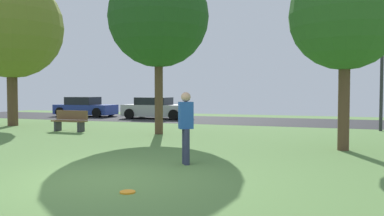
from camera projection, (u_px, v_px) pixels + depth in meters
ground_plane at (109, 179)px, 7.73m from camera, size 44.00×44.00×0.00m
road_strip at (257, 121)px, 22.78m from camera, size 44.00×6.40×0.01m
maple_tree_near at (345, 15)px, 11.36m from camera, size 3.24×3.24×5.60m
oak_tree_left at (11, 27)px, 19.56m from camera, size 5.11×5.11×7.51m
maple_tree_far at (159, 17)px, 15.71m from camera, size 4.05×4.05×6.76m
person_thrower at (186, 124)px, 9.27m from camera, size 0.39×0.37×1.72m
frisbee_disc at (128, 192)px, 6.70m from camera, size 0.27×0.27×0.03m
parked_car_blue at (85, 107)px, 27.06m from camera, size 4.19×1.94×1.34m
parked_car_silver at (156, 109)px, 24.74m from camera, size 4.28×1.93×1.35m
park_bench at (70, 121)px, 16.99m from camera, size 1.60×0.45×0.90m
street_lamp_post at (382, 80)px, 17.03m from camera, size 0.14×0.14×4.50m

